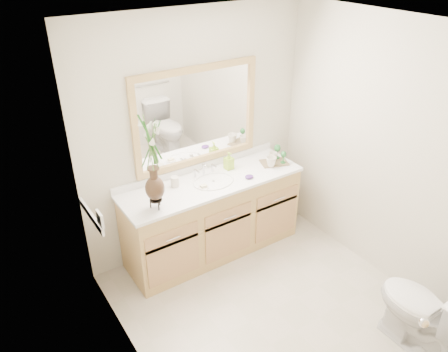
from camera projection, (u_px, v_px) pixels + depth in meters
floor at (274, 309)px, 3.88m from camera, size 2.60×2.60×0.00m
ceiling at (296, 29)px, 2.71m from camera, size 2.40×2.60×0.02m
wall_back at (196, 136)px, 4.24m from camera, size 2.40×0.02×2.40m
wall_front at (440, 299)px, 2.35m from camera, size 2.40×0.02×2.40m
wall_left at (135, 249)px, 2.72m from camera, size 0.02×2.60×2.40m
wall_right at (387, 155)px, 3.87m from camera, size 0.02×2.60×2.40m
vanity at (213, 218)px, 4.42m from camera, size 1.80×0.55×0.80m
counter at (212, 182)px, 4.22m from camera, size 1.84×0.57×0.03m
sink at (213, 186)px, 4.23m from camera, size 0.38×0.34×0.23m
mirror at (197, 117)px, 4.13m from camera, size 1.32×0.04×0.97m
switch_plate at (100, 219)px, 3.39m from camera, size 0.02×0.12×0.12m
door at (394, 348)px, 2.31m from camera, size 0.80×0.03×2.00m
toilet at (423, 312)px, 3.36m from camera, size 0.42×0.75×0.74m
flower_vase at (151, 150)px, 3.54m from camera, size 0.20×0.20×0.81m
tumbler at (175, 182)px, 4.10m from camera, size 0.08×0.08×0.10m
soap_dish at (204, 187)px, 4.09m from camera, size 0.10×0.10×0.03m
soap_bottle at (229, 161)px, 4.40m from camera, size 0.08×0.08×0.16m
purple_dish at (249, 177)px, 4.26m from camera, size 0.10×0.08×0.03m
tray at (274, 163)px, 4.54m from camera, size 0.32×0.26×0.01m
mug_left at (271, 161)px, 4.43m from camera, size 0.11×0.10×0.11m
mug_right at (273, 156)px, 4.55m from camera, size 0.10×0.09×0.09m
goblet_front at (284, 155)px, 4.48m from camera, size 0.06×0.06×0.13m
goblet_back at (277, 149)px, 4.57m from camera, size 0.07×0.07×0.15m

